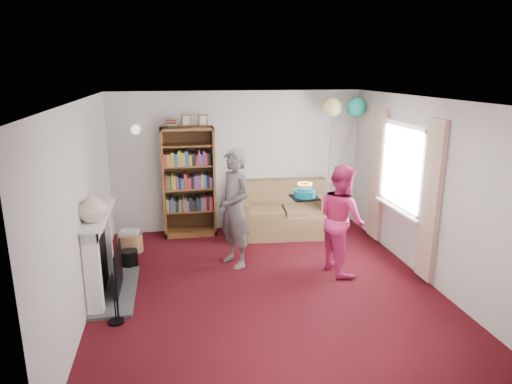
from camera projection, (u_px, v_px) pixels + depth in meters
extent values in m
plane|color=#380809|center=(266.00, 287.00, 6.20)|extent=(5.00, 5.00, 0.00)
cube|color=silver|center=(238.00, 161.00, 8.26)|extent=(4.50, 0.02, 2.50)
cube|color=silver|center=(82.00, 208.00, 5.47)|extent=(0.02, 5.00, 2.50)
cube|color=silver|center=(427.00, 190.00, 6.27)|extent=(0.02, 5.00, 2.50)
cube|color=white|center=(267.00, 99.00, 5.55)|extent=(4.50, 5.00, 0.01)
cube|color=#3F3F42|center=(115.00, 291.00, 6.03)|extent=(0.55, 1.40, 0.04)
cube|color=white|center=(93.00, 274.00, 5.35)|extent=(0.18, 0.14, 1.06)
cube|color=white|center=(105.00, 241.00, 6.39)|extent=(0.18, 0.14, 1.06)
cube|color=white|center=(96.00, 222.00, 5.75)|extent=(0.18, 1.24, 0.16)
cube|color=white|center=(98.00, 214.00, 5.73)|extent=(0.28, 1.35, 0.05)
cube|color=black|center=(98.00, 260.00, 5.88)|extent=(0.10, 0.80, 0.86)
cube|color=black|center=(118.00, 269.00, 5.96)|extent=(0.02, 0.70, 0.60)
cylinder|color=black|center=(114.00, 298.00, 5.23)|extent=(0.18, 0.18, 0.64)
cylinder|color=black|center=(129.00, 259.00, 6.78)|extent=(0.26, 0.26, 0.26)
cube|color=white|center=(407.00, 125.00, 6.62)|extent=(0.08, 1.30, 0.08)
cube|color=white|center=(400.00, 207.00, 6.95)|extent=(0.08, 1.30, 0.08)
cube|color=white|center=(405.00, 167.00, 6.79)|extent=(0.01, 1.15, 1.20)
cube|color=white|center=(398.00, 209.00, 6.95)|extent=(0.14, 1.32, 0.04)
cube|color=#B9AF8C|center=(431.00, 202.00, 6.08)|extent=(0.07, 0.38, 2.20)
cube|color=#B9AF8C|center=(377.00, 175.00, 7.64)|extent=(0.07, 0.38, 2.20)
cylinder|color=gold|center=(136.00, 128.00, 7.72)|extent=(0.04, 0.12, 0.04)
sphere|color=white|center=(136.00, 130.00, 7.64)|extent=(0.16, 0.16, 0.16)
cube|color=#472B14|center=(188.00, 180.00, 8.13)|extent=(0.90, 0.04, 1.91)
cube|color=brown|center=(164.00, 183.00, 7.87)|extent=(0.04, 0.42, 1.91)
cube|color=brown|center=(214.00, 181.00, 8.02)|extent=(0.04, 0.42, 1.91)
cube|color=brown|center=(187.00, 129.00, 7.70)|extent=(0.90, 0.42, 0.04)
cube|color=brown|center=(191.00, 231.00, 8.18)|extent=(0.90, 0.42, 0.10)
cube|color=brown|center=(190.00, 210.00, 8.08)|extent=(0.82, 0.38, 0.03)
cube|color=brown|center=(189.00, 188.00, 7.97)|extent=(0.82, 0.38, 0.02)
cube|color=brown|center=(188.00, 165.00, 7.87)|extent=(0.82, 0.38, 0.02)
cube|color=brown|center=(187.00, 145.00, 7.78)|extent=(0.82, 0.38, 0.02)
cube|color=maroon|center=(171.00, 124.00, 7.62)|extent=(0.16, 0.22, 0.12)
cube|color=brown|center=(186.00, 120.00, 7.72)|extent=(0.16, 0.02, 0.20)
cube|color=brown|center=(203.00, 120.00, 7.77)|extent=(0.16, 0.02, 0.20)
cube|color=olive|center=(282.00, 222.00, 8.17)|extent=(1.73, 0.92, 0.41)
cube|color=olive|center=(278.00, 198.00, 8.40)|extent=(1.73, 0.24, 0.71)
cube|color=olive|center=(241.00, 214.00, 7.99)|extent=(0.24, 0.87, 0.56)
cube|color=olive|center=(323.00, 209.00, 8.25)|extent=(0.24, 0.87, 0.56)
cube|color=olive|center=(262.00, 212.00, 7.97)|extent=(0.73, 0.62, 0.12)
cube|color=olive|center=(305.00, 210.00, 8.10)|extent=(0.73, 0.62, 0.12)
cylinder|color=#8C6241|center=(130.00, 243.00, 7.37)|extent=(0.40, 0.40, 0.30)
cube|color=beige|center=(130.00, 232.00, 7.32)|extent=(0.28, 0.22, 0.06)
imported|color=black|center=(235.00, 208.00, 6.69)|extent=(0.67, 0.77, 1.77)
imported|color=#D52A6A|center=(341.00, 219.00, 6.51)|extent=(0.71, 0.85, 1.58)
cube|color=black|center=(305.00, 197.00, 6.56)|extent=(0.37, 0.37, 0.02)
cylinder|color=#0C7E90|center=(305.00, 193.00, 6.55)|extent=(0.31, 0.31, 0.10)
cylinder|color=#0C7E90|center=(305.00, 189.00, 6.53)|extent=(0.23, 0.23, 0.04)
cylinder|color=pink|center=(311.00, 187.00, 6.54)|extent=(0.01, 0.01, 0.09)
sphere|color=orange|center=(311.00, 183.00, 6.53)|extent=(0.02, 0.02, 0.02)
cylinder|color=pink|center=(310.00, 186.00, 6.57)|extent=(0.01, 0.01, 0.09)
sphere|color=orange|center=(310.00, 183.00, 6.56)|extent=(0.02, 0.02, 0.02)
cylinder|color=pink|center=(308.00, 186.00, 6.59)|extent=(0.01, 0.01, 0.09)
sphere|color=orange|center=(308.00, 182.00, 6.58)|extent=(0.02, 0.02, 0.02)
cylinder|color=pink|center=(306.00, 186.00, 6.61)|extent=(0.01, 0.01, 0.09)
sphere|color=orange|center=(306.00, 182.00, 6.60)|extent=(0.02, 0.02, 0.02)
cylinder|color=pink|center=(304.00, 185.00, 6.61)|extent=(0.01, 0.01, 0.09)
sphere|color=orange|center=(304.00, 182.00, 6.60)|extent=(0.02, 0.02, 0.02)
cylinder|color=pink|center=(301.00, 186.00, 6.60)|extent=(0.01, 0.01, 0.09)
sphere|color=orange|center=(302.00, 182.00, 6.59)|extent=(0.02, 0.02, 0.02)
cylinder|color=pink|center=(300.00, 186.00, 6.58)|extent=(0.01, 0.01, 0.09)
sphere|color=orange|center=(300.00, 183.00, 6.57)|extent=(0.02, 0.02, 0.02)
cylinder|color=pink|center=(299.00, 186.00, 6.56)|extent=(0.01, 0.01, 0.09)
sphere|color=orange|center=(299.00, 183.00, 6.54)|extent=(0.02, 0.02, 0.02)
cylinder|color=pink|center=(298.00, 187.00, 6.52)|extent=(0.01, 0.01, 0.09)
sphere|color=orange|center=(298.00, 184.00, 6.51)|extent=(0.02, 0.02, 0.02)
cylinder|color=pink|center=(299.00, 188.00, 6.49)|extent=(0.01, 0.01, 0.09)
sphere|color=orange|center=(299.00, 184.00, 6.48)|extent=(0.02, 0.02, 0.02)
cylinder|color=pink|center=(300.00, 188.00, 6.46)|extent=(0.01, 0.01, 0.09)
sphere|color=orange|center=(301.00, 185.00, 6.45)|extent=(0.02, 0.02, 0.02)
cylinder|color=pink|center=(303.00, 189.00, 6.44)|extent=(0.01, 0.01, 0.09)
sphere|color=orange|center=(303.00, 185.00, 6.43)|extent=(0.02, 0.02, 0.02)
cylinder|color=pink|center=(305.00, 189.00, 6.43)|extent=(0.01, 0.01, 0.09)
sphere|color=orange|center=(305.00, 185.00, 6.42)|extent=(0.02, 0.02, 0.02)
cylinder|color=pink|center=(307.00, 189.00, 6.44)|extent=(0.01, 0.01, 0.09)
sphere|color=orange|center=(307.00, 185.00, 6.42)|extent=(0.02, 0.02, 0.02)
cylinder|color=pink|center=(309.00, 188.00, 6.45)|extent=(0.01, 0.01, 0.09)
sphere|color=orange|center=(310.00, 185.00, 6.44)|extent=(0.02, 0.02, 0.02)
cylinder|color=pink|center=(311.00, 188.00, 6.48)|extent=(0.01, 0.01, 0.09)
sphere|color=orange|center=(311.00, 185.00, 6.46)|extent=(0.02, 0.02, 0.02)
cylinder|color=pink|center=(311.00, 187.00, 6.51)|extent=(0.01, 0.01, 0.09)
sphere|color=orange|center=(312.00, 184.00, 6.49)|extent=(0.02, 0.02, 0.02)
sphere|color=#3F3F3F|center=(327.00, 198.00, 7.99)|extent=(0.02, 0.02, 0.02)
sphere|color=#1BA88D|center=(356.00, 107.00, 7.98)|extent=(0.34, 0.34, 0.34)
sphere|color=#EBF093|center=(332.00, 107.00, 7.90)|extent=(0.34, 0.34, 0.34)
imported|color=beige|center=(92.00, 206.00, 5.34)|extent=(0.38, 0.38, 0.37)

